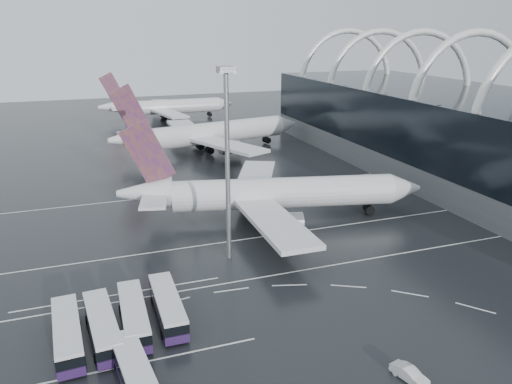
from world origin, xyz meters
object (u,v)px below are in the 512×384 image
object	(u,v)px
bus_row_near_a	(67,334)
gse_cart_belly_e	(282,198)
bus_row_near_b	(102,326)
airliner_gate_b	(208,134)
gse_cart_belly_b	(322,198)
gse_cart_belly_c	(262,211)
airliner_gate_c	(166,107)
bus_row_near_c	(134,315)
bus_row_near_d	(168,306)
floodlight_mast	(227,143)
gse_cart_belly_d	(383,191)
airliner_main	(269,194)
bus_row_far_b	(135,374)
van_curve_c	(410,374)

from	to	relation	value
bus_row_near_a	gse_cart_belly_e	bearing A→B (deg)	-50.59
bus_row_near_a	bus_row_near_b	bearing A→B (deg)	-89.24
airliner_gate_b	gse_cart_belly_b	distance (m)	52.31
gse_cart_belly_c	airliner_gate_c	bearing A→B (deg)	89.46
airliner_gate_b	bus_row_near_c	size ratio (longest dim) A/B	4.70
bus_row_near_b	bus_row_near_d	size ratio (longest dim) A/B	1.02
floodlight_mast	gse_cart_belly_d	size ratio (longest dim) A/B	14.13
gse_cart_belly_d	airliner_main	bearing A→B (deg)	-169.32
airliner_main	airliner_gate_c	xyz separation A→B (m)	(0.75, 116.13, -0.16)
bus_row_far_b	gse_cart_belly_d	distance (m)	74.50
gse_cart_belly_c	bus_row_near_d	bearing A→B (deg)	-127.99
airliner_gate_c	bus_row_near_a	xyz separation A→B (m)	(-36.94, -146.28, -3.02)
airliner_gate_c	bus_row_near_c	size ratio (longest dim) A/B	4.16
airliner_gate_c	bus_row_near_d	xyz separation A→B (m)	(-25.11, -144.18, -3.04)
bus_row_near_b	gse_cart_belly_c	xyz separation A→B (m)	(32.04, 32.65, -1.18)
airliner_main	van_curve_c	distance (m)	48.43
bus_row_far_b	gse_cart_belly_e	size ratio (longest dim) A/B	6.74
bus_row_near_d	van_curve_c	size ratio (longest dim) A/B	2.99
bus_row_near_d	bus_row_far_b	size ratio (longest dim) A/B	1.02
floodlight_mast	airliner_main	bearing A→B (deg)	48.94
gse_cart_belly_e	bus_row_near_b	bearing A→B (deg)	-135.08
airliner_main	van_curve_c	world-z (taller)	airliner_main
bus_row_far_b	gse_cart_belly_d	xyz separation A→B (m)	(59.11, 45.32, -1.10)
bus_row_far_b	van_curve_c	xyz separation A→B (m)	(26.93, -8.38, -0.97)
floodlight_mast	gse_cart_belly_d	xyz separation A→B (m)	(41.41, 19.36, -18.12)
airliner_gate_b	bus_row_near_b	xyz separation A→B (m)	(-35.15, -86.84, -3.53)
gse_cart_belly_d	gse_cart_belly_e	size ratio (longest dim) A/B	1.12
airliner_gate_c	van_curve_c	distance (m)	164.38
floodlight_mast	gse_cart_belly_b	distance (m)	37.97
airliner_gate_b	airliner_gate_c	xyz separation A→B (m)	(-2.05, 59.19, -0.50)
van_curve_c	airliner_gate_b	bearing A→B (deg)	70.85
airliner_gate_c	airliner_gate_b	bearing A→B (deg)	-87.48
airliner_gate_b	gse_cart_belly_e	bearing A→B (deg)	-97.13
floodlight_mast	gse_cart_belly_e	distance (m)	34.51
bus_row_near_a	gse_cart_belly_c	distance (m)	48.70
airliner_gate_b	bus_row_near_b	distance (m)	93.75
bus_row_near_b	gse_cart_belly_b	world-z (taller)	bus_row_near_b
bus_row_near_c	gse_cart_belly_c	bearing A→B (deg)	-40.95
van_curve_c	gse_cart_belly_c	size ratio (longest dim) A/B	2.08
gse_cart_belly_e	gse_cart_belly_d	bearing A→B (deg)	-8.32
bus_row_near_c	gse_cart_belly_b	bearing A→B (deg)	-50.07
bus_row_near_d	gse_cart_belly_b	world-z (taller)	bus_row_near_d
airliner_gate_b	bus_row_far_b	bearing A→B (deg)	-120.17
bus_row_near_a	bus_row_far_b	size ratio (longest dim) A/B	1.04
airliner_gate_c	bus_row_near_b	xyz separation A→B (m)	(-33.10, -146.03, -3.03)
bus_row_far_b	floodlight_mast	bearing A→B (deg)	-40.54
van_curve_c	airliner_gate_c	bearing A→B (deg)	72.67
bus_row_near_c	gse_cart_belly_e	distance (m)	51.53
bus_row_near_a	gse_cart_belly_c	world-z (taller)	bus_row_near_a
bus_row_near_b	gse_cart_belly_e	size ratio (longest dim) A/B	6.98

